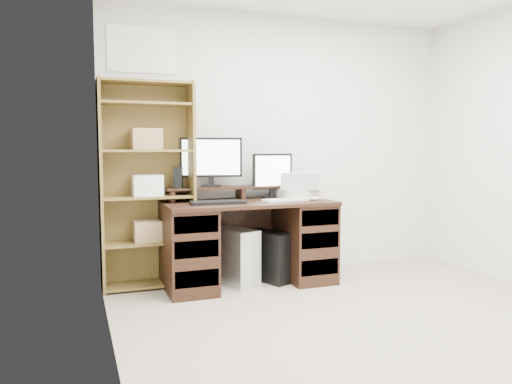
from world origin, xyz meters
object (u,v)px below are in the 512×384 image
desk (248,241)px  tower_black (269,256)px  printer (300,194)px  monitor_small (272,174)px  tower_silver (234,256)px  monitor_wide (211,159)px  bookshelf (147,183)px

desk → tower_black: 0.27m
printer → monitor_small: bearing=149.9°
monitor_small → tower_silver: monitor_small is taller
desk → monitor_wide: bearing=139.0°
monitor_wide → monitor_small: 0.59m
monitor_wide → bookshelf: bearing=-162.1°
monitor_wide → monitor_small: size_ratio=1.31×
desk → monitor_small: size_ratio=3.57×
monitor_small → bookshelf: bearing=175.9°
tower_black → tower_silver: bearing=153.5°
monitor_wide → bookshelf: bookshelf is taller
monitor_small → bookshelf: 1.15m
printer → bookshelf: bearing=165.1°
monitor_wide → monitor_small: bearing=4.9°
tower_silver → tower_black: size_ratio=1.01×
desk → printer: printer is taller
monitor_small → printer: size_ratio=1.15×
monitor_small → bookshelf: size_ratio=0.23×
tower_silver → tower_black: 0.33m
monitor_small → tower_silver: (-0.40, -0.08, -0.73)m
bookshelf → tower_black: bearing=-9.8°
tower_black → desk: bearing=164.7°
bookshelf → printer: bearing=-7.5°
printer → tower_black: printer is taller
monitor_wide → monitor_small: (0.56, -0.11, -0.14)m
desk → monitor_small: bearing=24.4°
desk → monitor_small: monitor_small is taller
monitor_small → tower_silver: 0.84m
desk → tower_silver: 0.19m
monitor_wide → tower_black: monitor_wide is taller
monitor_small → printer: monitor_small is taller
monitor_small → printer: 0.32m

